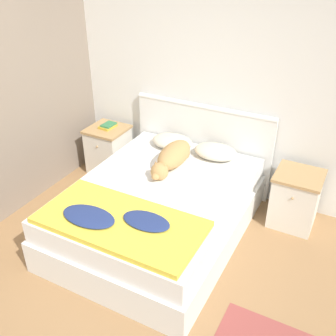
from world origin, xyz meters
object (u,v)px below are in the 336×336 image
(bed, at_px, (158,211))
(nightstand_left, at_px, (109,149))
(pillow_left, at_px, (172,141))
(nightstand_right, at_px, (295,199))
(dog, at_px, (172,157))
(book_stack, at_px, (108,126))
(pillow_right, at_px, (216,152))

(bed, height_order, nightstand_left, nightstand_left)
(nightstand_left, bearing_deg, pillow_left, 0.34)
(bed, xyz_separation_m, nightstand_right, (1.13, 0.78, 0.02))
(dog, distance_m, book_stack, 1.15)
(nightstand_right, bearing_deg, pillow_right, 179.66)
(book_stack, bearing_deg, pillow_left, -1.38)
(pillow_left, xyz_separation_m, book_stack, (-0.88, 0.02, -0.01))
(pillow_left, bearing_deg, bed, -72.01)
(nightstand_left, distance_m, pillow_right, 1.42)
(nightstand_right, height_order, pillow_left, pillow_left)
(bed, height_order, dog, dog)
(nightstand_right, height_order, book_stack, book_stack)
(bed, relative_size, pillow_left, 4.35)
(pillow_right, bearing_deg, nightstand_left, -179.78)
(dog, xyz_separation_m, book_stack, (-1.08, 0.41, -0.05))
(bed, bearing_deg, dog, 97.77)
(bed, relative_size, dog, 2.60)
(bed, relative_size, pillow_right, 4.35)
(bed, xyz_separation_m, nightstand_left, (-1.13, 0.78, 0.02))
(nightstand_left, distance_m, book_stack, 0.31)
(bed, height_order, pillow_right, pillow_right)
(pillow_left, distance_m, dog, 0.44)
(pillow_right, relative_size, book_stack, 2.25)
(bed, bearing_deg, pillow_left, 107.99)
(nightstand_right, relative_size, pillow_right, 1.24)
(pillow_left, relative_size, book_stack, 2.25)
(dog, bearing_deg, bed, -82.23)
(nightstand_right, distance_m, pillow_left, 1.42)
(dog, bearing_deg, nightstand_right, 17.93)
(pillow_left, distance_m, pillow_right, 0.51)
(nightstand_right, relative_size, pillow_left, 1.24)
(dog, bearing_deg, pillow_left, 117.38)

